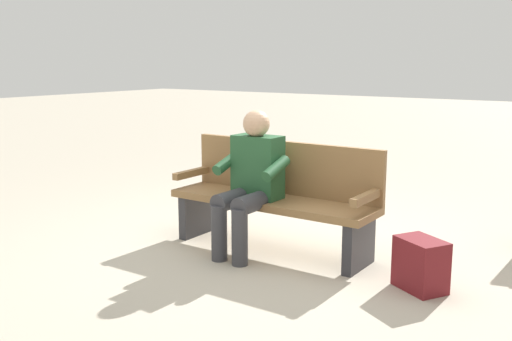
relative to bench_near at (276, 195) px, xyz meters
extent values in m
plane|color=#B7AD99|center=(0.00, 0.07, -0.46)|extent=(40.00, 40.00, 0.00)
cube|color=olive|center=(0.00, 0.07, -0.04)|extent=(1.80, 0.49, 0.06)
cube|color=olive|center=(0.00, -0.14, 0.22)|extent=(1.80, 0.06, 0.45)
cube|color=olive|center=(-0.85, 0.07, 0.11)|extent=(0.06, 0.48, 0.06)
cube|color=olive|center=(0.85, 0.07, 0.11)|extent=(0.06, 0.48, 0.06)
cube|color=#2D2D33|center=(-0.80, 0.07, -0.26)|extent=(0.08, 0.43, 0.39)
cube|color=#2D2D33|center=(0.80, 0.07, -0.26)|extent=(0.08, 0.43, 0.39)
cube|color=#23512D|center=(0.10, 0.12, 0.25)|extent=(0.40, 0.22, 0.52)
sphere|color=tan|center=(0.10, 0.14, 0.61)|extent=(0.22, 0.22, 0.22)
cylinder|color=#38383D|center=(0.00, 0.33, 0.01)|extent=(0.15, 0.42, 0.15)
cylinder|color=#38383D|center=(0.20, 0.33, 0.01)|extent=(0.15, 0.42, 0.15)
cylinder|color=#38383D|center=(0.00, 0.52, -0.23)|extent=(0.13, 0.13, 0.45)
cylinder|color=#38383D|center=(0.20, 0.52, -0.23)|extent=(0.13, 0.13, 0.45)
cylinder|color=#23512D|center=(-0.14, 0.22, 0.28)|extent=(0.09, 0.31, 0.18)
cylinder|color=#23512D|center=(0.34, 0.22, 0.28)|extent=(0.09, 0.31, 0.18)
cube|color=maroon|center=(-1.33, 0.21, -0.28)|extent=(0.42, 0.38, 0.36)
cube|color=maroon|center=(-1.40, 0.10, -0.33)|extent=(0.23, 0.16, 0.16)
camera|label=1|loc=(-2.59, 4.08, 1.12)|focal=41.46mm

